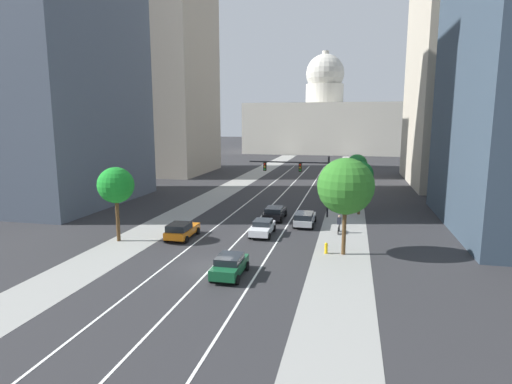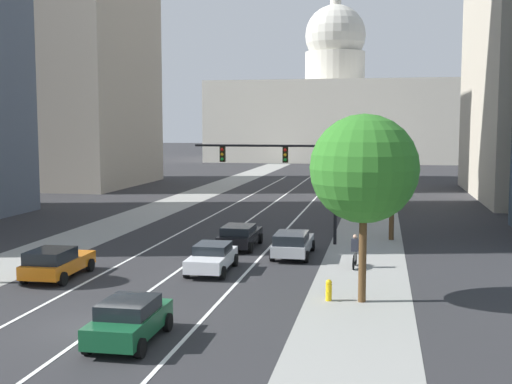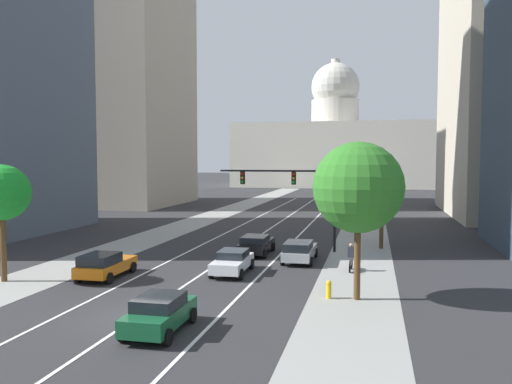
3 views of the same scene
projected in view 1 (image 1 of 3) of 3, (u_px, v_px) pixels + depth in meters
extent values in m
plane|color=#2B2B2D|center=(291.00, 185.00, 69.05)|extent=(400.00, 400.00, 0.00)
cube|color=gray|center=(229.00, 188.00, 66.25)|extent=(4.41, 130.00, 0.01)
cube|color=gray|center=(347.00, 193.00, 62.23)|extent=(4.41, 130.00, 0.01)
cube|color=white|center=(249.00, 201.00, 55.39)|extent=(0.16, 90.00, 0.01)
cube|color=white|center=(274.00, 203.00, 54.63)|extent=(0.16, 90.00, 0.01)
cube|color=white|center=(301.00, 204.00, 53.87)|extent=(0.16, 90.00, 0.01)
cube|color=#4C5666|center=(32.00, 4.00, 51.40)|extent=(20.48, 21.60, 49.34)
cube|color=#9E9384|center=(153.00, 72.00, 84.23)|extent=(21.89, 20.01, 40.16)
cube|color=#B7AD99|center=(476.00, 32.00, 66.65)|extent=(17.78, 26.71, 48.83)
cube|color=beige|center=(324.00, 128.00, 140.20)|extent=(49.38, 27.48, 15.97)
cylinder|color=beige|center=(325.00, 94.00, 138.32)|extent=(12.26, 12.26, 6.33)
sphere|color=beige|center=(325.00, 74.00, 137.21)|extent=(12.42, 12.42, 12.42)
cylinder|color=beige|center=(326.00, 56.00, 136.27)|extent=(2.24, 2.24, 3.11)
cube|color=#14512D|center=(230.00, 267.00, 28.78)|extent=(1.82, 4.04, 0.68)
cube|color=black|center=(229.00, 259.00, 28.64)|extent=(1.65, 2.14, 0.48)
cylinder|color=black|center=(223.00, 264.00, 30.34)|extent=(0.23, 0.64, 0.64)
cylinder|color=black|center=(247.00, 266.00, 29.97)|extent=(0.23, 0.64, 0.64)
cylinder|color=black|center=(211.00, 278.00, 27.70)|extent=(0.23, 0.64, 0.64)
cylinder|color=black|center=(237.00, 280.00, 27.33)|extent=(0.23, 0.64, 0.64)
cube|color=orange|center=(182.00, 231.00, 38.18)|extent=(1.98, 4.45, 0.62)
cube|color=black|center=(179.00, 227.00, 37.32)|extent=(1.78, 2.28, 0.57)
cylinder|color=black|center=(179.00, 230.00, 39.86)|extent=(0.24, 0.65, 0.64)
cylinder|color=black|center=(198.00, 231.00, 39.49)|extent=(0.24, 0.65, 0.64)
cylinder|color=black|center=(166.00, 238.00, 36.97)|extent=(0.24, 0.65, 0.64)
cylinder|color=black|center=(186.00, 239.00, 36.60)|extent=(0.24, 0.65, 0.64)
cube|color=black|center=(275.00, 213.00, 45.41)|extent=(1.89, 4.65, 0.63)
cube|color=black|center=(274.00, 209.00, 44.88)|extent=(1.74, 2.35, 0.45)
cylinder|color=black|center=(269.00, 213.00, 47.18)|extent=(0.22, 0.64, 0.64)
cylinder|color=black|center=(286.00, 214.00, 46.77)|extent=(0.22, 0.64, 0.64)
cylinder|color=black|center=(264.00, 219.00, 44.14)|extent=(0.22, 0.64, 0.64)
cylinder|color=black|center=(281.00, 220.00, 43.74)|extent=(0.22, 0.64, 0.64)
cube|color=#B2B5BA|center=(305.00, 219.00, 42.86)|extent=(1.84, 4.77, 0.59)
cube|color=black|center=(304.00, 216.00, 41.89)|extent=(1.69, 2.58, 0.54)
cylinder|color=black|center=(298.00, 218.00, 44.67)|extent=(0.22, 0.64, 0.64)
cylinder|color=black|center=(315.00, 219.00, 44.27)|extent=(0.22, 0.64, 0.64)
cylinder|color=black|center=(294.00, 225.00, 41.55)|extent=(0.22, 0.64, 0.64)
cylinder|color=black|center=(312.00, 226.00, 41.16)|extent=(0.22, 0.64, 0.64)
cube|color=silver|center=(262.00, 228.00, 39.12)|extent=(1.86, 4.42, 0.62)
cube|color=black|center=(263.00, 222.00, 39.22)|extent=(1.67, 2.08, 0.46)
cylinder|color=black|center=(256.00, 227.00, 40.78)|extent=(0.24, 0.65, 0.64)
cylinder|color=black|center=(274.00, 228.00, 40.43)|extent=(0.24, 0.65, 0.64)
cylinder|color=black|center=(250.00, 235.00, 37.91)|extent=(0.24, 0.65, 0.64)
cylinder|color=black|center=(269.00, 236.00, 37.56)|extent=(0.24, 0.65, 0.64)
cylinder|color=black|center=(328.00, 187.00, 45.81)|extent=(0.20, 0.20, 6.74)
cylinder|color=black|center=(288.00, 162.00, 46.33)|extent=(8.82, 0.14, 0.14)
cube|color=black|center=(300.00, 167.00, 46.14)|extent=(0.32, 0.28, 0.96)
sphere|color=red|center=(300.00, 165.00, 45.94)|extent=(0.20, 0.20, 0.20)
sphere|color=orange|center=(300.00, 168.00, 45.99)|extent=(0.20, 0.20, 0.20)
sphere|color=green|center=(300.00, 170.00, 46.04)|extent=(0.20, 0.20, 0.20)
cube|color=black|center=(265.00, 167.00, 47.01)|extent=(0.32, 0.28, 0.96)
sphere|color=red|center=(265.00, 164.00, 46.82)|extent=(0.20, 0.20, 0.20)
sphere|color=orange|center=(265.00, 167.00, 46.87)|extent=(0.20, 0.20, 0.20)
sphere|color=green|center=(265.00, 169.00, 46.92)|extent=(0.20, 0.20, 0.20)
cylinder|color=yellow|center=(326.00, 249.00, 33.68)|extent=(0.26, 0.26, 0.70)
sphere|color=yellow|center=(326.00, 244.00, 33.61)|extent=(0.26, 0.26, 0.26)
cylinder|color=yellow|center=(326.00, 250.00, 33.52)|extent=(0.10, 0.12, 0.10)
cylinder|color=black|center=(338.00, 231.00, 39.39)|extent=(0.10, 0.66, 0.66)
cylinder|color=black|center=(339.00, 228.00, 40.37)|extent=(0.10, 0.66, 0.66)
cube|color=black|center=(339.00, 227.00, 39.84)|extent=(0.13, 1.00, 0.36)
cube|color=#262833|center=(339.00, 221.00, 39.69)|extent=(0.38, 0.31, 0.64)
sphere|color=tan|center=(339.00, 216.00, 39.68)|extent=(0.22, 0.22, 0.22)
cylinder|color=#51381E|center=(356.00, 182.00, 63.17)|extent=(0.32, 0.32, 2.97)
sphere|color=#207530|center=(357.00, 165.00, 62.74)|extent=(3.10, 3.10, 3.10)
cylinder|color=#51381E|center=(344.00, 230.00, 33.21)|extent=(0.32, 0.32, 3.97)
sphere|color=#2E7324|center=(346.00, 186.00, 32.61)|extent=(4.43, 4.43, 4.43)
cylinder|color=#51381E|center=(118.00, 219.00, 36.93)|extent=(0.32, 0.32, 3.93)
sphere|color=#1A8B28|center=(116.00, 185.00, 36.41)|extent=(3.15, 3.15, 3.15)
cylinder|color=#51381E|center=(359.00, 199.00, 47.56)|extent=(0.32, 0.32, 3.58)
sphere|color=#1A7029|center=(360.00, 174.00, 47.09)|extent=(2.92, 2.92, 2.92)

